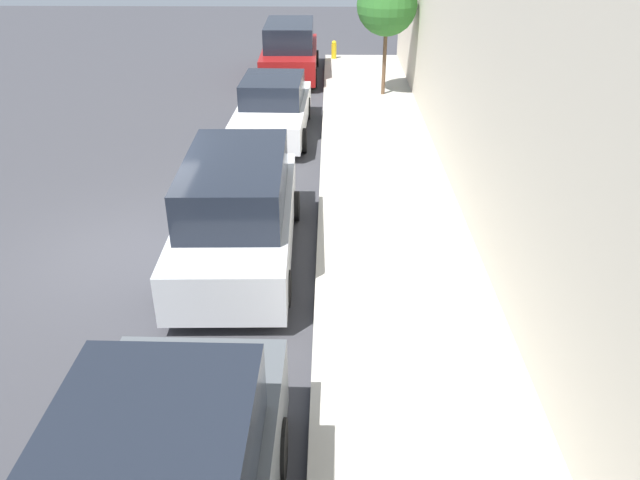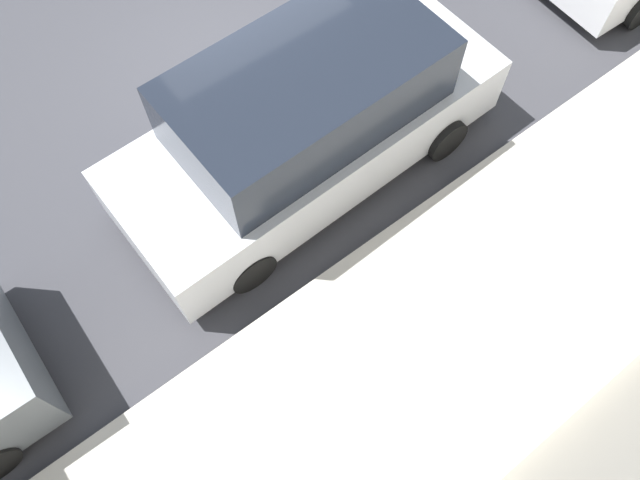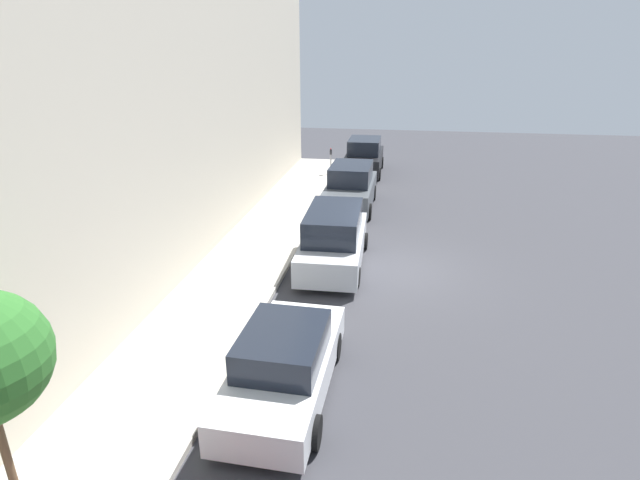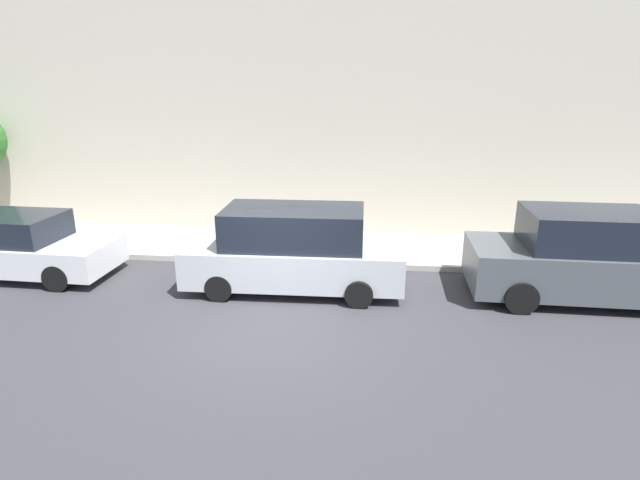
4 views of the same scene
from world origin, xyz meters
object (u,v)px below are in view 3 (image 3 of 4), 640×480
Objects in this scene: parked_suv_nearest at (364,157)px; parked_minivan_third at (334,238)px; parking_meter_near at (331,158)px; parked_suv_second at (351,188)px; parked_sedan_fourth at (285,364)px.

parked_minivan_third is (-0.08, 13.15, -0.01)m from parked_suv_nearest.
parking_meter_near is (1.85, -12.05, 0.10)m from parked_minivan_third.
parked_suv_second is (0.04, 6.81, -0.00)m from parked_suv_nearest.
parked_minivan_third is 3.46× the size of parking_meter_near.
parked_suv_nearest is 3.36× the size of parking_meter_near.
parked_minivan_third is at bearing 91.08° from parked_suv_second.
parking_meter_near is (1.76, 1.10, 0.10)m from parked_suv_nearest.
parked_suv_nearest is 19.93m from parked_sedan_fourth.
parked_suv_nearest is 13.15m from parked_minivan_third.
parked_minivan_third is at bearing 98.71° from parking_meter_near.
parked_minivan_third reaches higher than parked_sedan_fourth.
parked_suv_nearest is 0.97× the size of parked_minivan_third.
parking_meter_near is at bearing -73.20° from parked_suv_second.
parked_suv_nearest is at bearing -90.32° from parked_suv_second.
parked_suv_nearest and parked_suv_second have the same top height.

